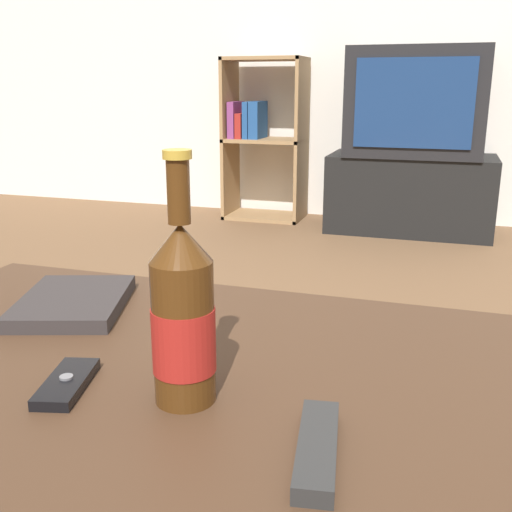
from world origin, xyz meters
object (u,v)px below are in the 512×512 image
cell_phone (67,383)px  tv_stand (410,193)px  television (416,102)px  remote_control (317,448)px  beer_bottle (183,317)px  table_book (73,302)px  bookshelf (261,135)px

cell_phone → tv_stand: bearing=70.7°
tv_stand → cell_phone: size_ratio=6.96×
television → remote_control: (0.08, -2.86, -0.27)m
cell_phone → remote_control: bearing=-22.2°
tv_stand → remote_control: (0.08, -2.87, 0.22)m
beer_bottle → table_book: bearing=144.1°
bookshelf → beer_bottle: size_ratio=3.13×
cell_phone → television: bearing=70.7°
bookshelf → table_book: size_ratio=3.53×
tv_stand → remote_control: 2.87m
tv_stand → bookshelf: 0.95m
bookshelf → beer_bottle: bearing=-74.6°
television → cell_phone: 2.84m
beer_bottle → cell_phone: (-0.15, -0.02, -0.10)m
tv_stand → remote_control: size_ratio=5.38×
tv_stand → cell_phone: bearing=-95.2°
bookshelf → cell_phone: 2.98m
bookshelf → beer_bottle: 2.99m
bookshelf → cell_phone: bookshelf is taller
cell_phone → table_book: bearing=108.2°
television → table_book: television is taller
tv_stand → table_book: size_ratio=3.30×
cell_phone → table_book: size_ratio=0.47×
beer_bottle → table_book: (-0.31, 0.22, -0.10)m
tv_stand → television: size_ratio=1.25×
tv_stand → table_book: bearing=-99.1°
remote_control → table_book: 0.57m
television → remote_control: bearing=-88.4°
bookshelf → beer_bottle: (0.80, -2.88, 0.02)m
tv_stand → beer_bottle: bearing=-92.0°
bookshelf → table_book: (0.49, -2.66, -0.07)m
beer_bottle → table_book: 0.39m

